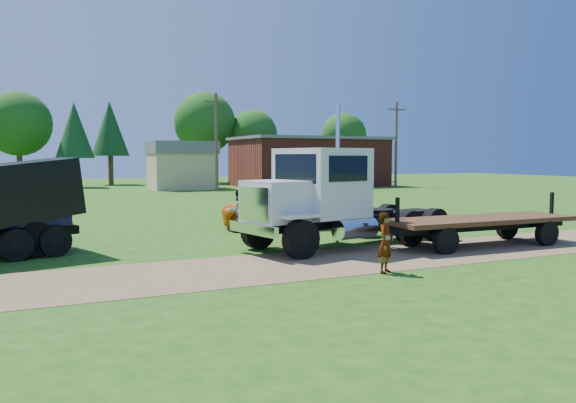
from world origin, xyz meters
name	(u,v)px	position (x,y,z in m)	size (l,w,h in m)	color
ground	(369,258)	(0.00, 0.00, 0.00)	(140.00, 140.00, 0.00)	#194C10
dirt_track	(369,258)	(0.00, 0.00, 0.01)	(120.00, 4.20, 0.01)	brown
white_semi_tractor	(324,198)	(-0.36, 2.36, 1.77)	(8.77, 4.44, 5.18)	black
orange_pickup	(279,212)	(0.46, 8.13, 0.72)	(2.38, 5.15, 1.43)	orange
flatbed_trailer	(479,224)	(4.93, 0.43, 0.79)	(7.26, 2.34, 1.85)	#3D2613
spectator_a	(386,243)	(-0.85, -2.12, 0.84)	(0.61, 0.40, 1.68)	#999999
spectator_b	(238,211)	(-1.75, 7.39, 0.90)	(0.88, 0.68, 1.81)	#999999
brick_building	(308,162)	(18.00, 40.00, 2.66)	(15.40, 10.40, 5.30)	maroon
tan_shed	(182,164)	(4.00, 40.00, 2.42)	(6.20, 5.40, 4.70)	tan
utility_poles	(216,140)	(6.00, 35.00, 4.71)	(42.20, 0.28, 9.00)	#4E3A2C
tree_row	(136,126)	(1.40, 50.19, 6.65)	(54.96, 10.58, 11.04)	#3B2518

